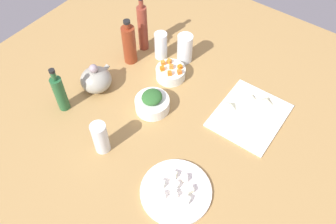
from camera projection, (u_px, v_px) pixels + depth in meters
The scene contains 31 objects.
tabletop at pixel (168, 122), 145.67cm from camera, with size 190.00×190.00×3.00cm, color #A47E48.
cutting_board at pixel (250, 115), 145.15cm from camera, with size 30.85×26.00×1.00cm, color white.
plate_tofu at pixel (176, 191), 124.10cm from camera, with size 25.60×25.60×1.20cm, color white.
bowl_greens at pixel (152, 104), 145.98cm from camera, with size 14.46×14.46×5.50cm, color white.
bowl_carrots at pixel (171, 73), 157.48cm from camera, with size 13.38×13.38×5.07cm, color white.
teapot at pixel (96, 79), 151.14cm from camera, with size 15.23×13.39×13.79cm.
bottle_0 at pixel (129, 44), 158.31cm from camera, with size 6.09×6.09×22.88cm.
bottle_1 at pixel (60, 93), 141.35cm from camera, with size 4.73×4.73×22.18cm.
bottle_2 at pixel (143, 27), 162.13cm from camera, with size 4.60×4.60×28.37cm.
drinking_glass_0 at pixel (100, 138), 130.25cm from camera, with size 5.94×5.94×14.48cm, color white.
drinking_glass_1 at pixel (161, 46), 162.47cm from camera, with size 5.95×5.95×13.54cm, color white.
drinking_glass_2 at pixel (185, 48), 160.89cm from camera, with size 7.11×7.11×14.05cm, color white.
carrot_cube_0 at pixel (169, 61), 157.14cm from camera, with size 1.80×1.80×1.80cm, color orange.
carrot_cube_1 at pixel (180, 67), 155.00cm from camera, with size 1.80×1.80×1.80cm, color orange.
carrot_cube_2 at pixel (171, 67), 155.09cm from camera, with size 1.80×1.80×1.80cm, color orange.
carrot_cube_3 at pixel (162, 69), 154.32cm from camera, with size 1.80×1.80×1.80cm, color orange.
carrot_cube_4 at pixel (170, 73), 152.55cm from camera, with size 1.80×1.80×1.80cm, color orange.
carrot_cube_5 at pixel (163, 63), 156.55cm from camera, with size 1.80×1.80×1.80cm, color orange.
carrot_cube_6 at pixel (179, 72), 153.07cm from camera, with size 1.80×1.80×1.80cm, color orange.
chopped_greens_mound at pixel (152, 97), 142.37cm from camera, with size 9.08×8.30×3.66cm, color #2C6129.
tofu_cube_0 at pixel (162, 184), 124.08cm from camera, with size 2.20×2.20×2.20cm, color white.
tofu_cube_1 at pixel (174, 195), 121.45cm from camera, with size 2.20×2.20×2.20cm, color white.
tofu_cube_2 at pixel (190, 190), 122.65cm from camera, with size 2.20×2.20×2.20cm, color #EEEEC9.
tofu_cube_3 at pixel (185, 178), 125.38cm from camera, with size 2.20×2.20×2.20cm, color silver.
tofu_cube_4 at pixel (174, 175), 126.22cm from camera, with size 2.20×2.20×2.20cm, color #F3F7CB.
tofu_cube_5 at pixel (187, 200), 120.32cm from camera, with size 2.20×2.20×2.20cm, color white.
tofu_cube_6 at pixel (176, 185), 123.77cm from camera, with size 2.20×2.20×2.20cm, color white.
tofu_cube_7 at pixel (162, 196), 121.24cm from camera, with size 2.20×2.20×2.20cm, color white.
dumpling_0 at pixel (252, 98), 149.07cm from camera, with size 4.06×3.52×2.21cm, color beige.
dumpling_1 at pixel (267, 101), 147.51cm from camera, with size 5.78×4.97×2.59cm, color beige.
dumpling_2 at pixel (230, 105), 146.39cm from camera, with size 5.22×4.83×2.22cm, color beige.
Camera 1 is at (-69.47, -51.75, 118.68)cm, focal length 37.46 mm.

